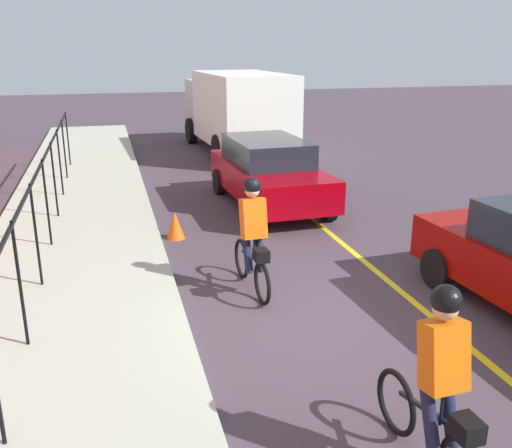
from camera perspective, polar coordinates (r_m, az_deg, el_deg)
name	(u,v)px	position (r m, az deg, el deg)	size (l,w,h in m)	color
ground_plane	(318,320)	(8.06, 6.27, -9.64)	(80.00, 80.00, 0.00)	#443740
lane_line_centre	(420,307)	(8.71, 16.24, -8.06)	(36.00, 0.12, 0.01)	yellow
sidewalk	(62,347)	(7.60, -18.96, -11.72)	(40.00, 3.20, 0.15)	#AAAD9D
iron_fence	(25,230)	(8.08, -22.27, -0.54)	(20.72, 0.04, 1.60)	black
cyclist_lead	(253,237)	(8.53, -0.32, -1.27)	(1.71, 0.38, 1.83)	black
cyclist_follow	(439,385)	(5.25, 18.00, -15.18)	(1.71, 0.38, 1.83)	black
parked_sedan_rear	(269,172)	(13.32, 1.29, 5.31)	(4.47, 2.07, 1.58)	#96030E
box_truck_background	(236,108)	(20.04, -1.99, 11.60)	(6.83, 2.82, 2.78)	white
traffic_cone_near	(175,225)	(11.26, -8.15, -0.14)	(0.36, 0.36, 0.54)	#E55812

